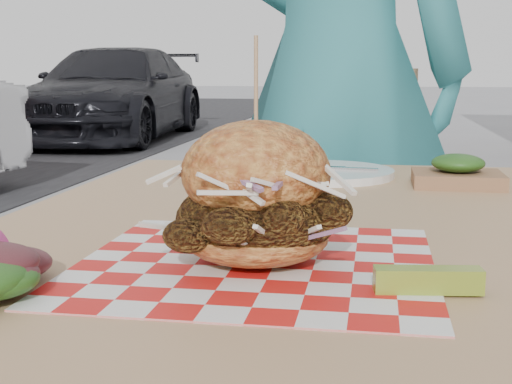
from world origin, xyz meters
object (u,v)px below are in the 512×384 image
diner (335,67)px  car_dark (114,93)px  patio_table (296,280)px  patio_chair (348,216)px  sandwich (256,201)px

diner → car_dark: bearing=-44.6°
car_dark → patio_table: (3.45, -8.48, 0.04)m
patio_table → patio_chair: size_ratio=1.26×
diner → car_dark: (-3.44, 7.53, -0.33)m
car_dark → sandwich: size_ratio=18.98×
car_dark → patio_chair: bearing=-67.2°
patio_chair → sandwich: sandwich is taller
diner → patio_chair: diner is taller
car_dark → patio_table: size_ratio=3.60×
car_dark → patio_table: bearing=-70.0°
patio_chair → patio_table: bearing=-73.4°
diner → patio_chair: (0.04, 0.06, -0.40)m
sandwich → car_dark: bearing=111.6°
patio_chair → sandwich: (-0.05, -1.22, 0.26)m
diner → patio_table: diner is taller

